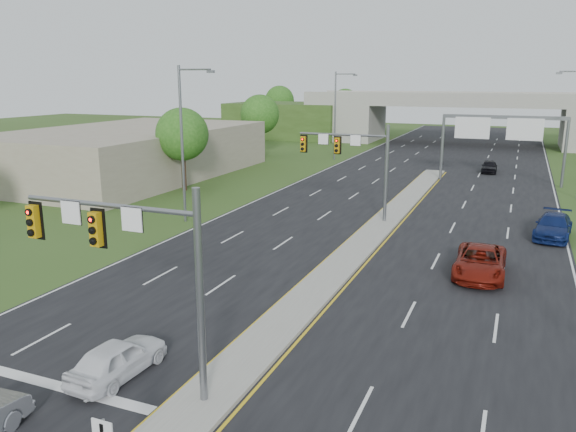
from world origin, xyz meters
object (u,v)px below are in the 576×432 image
at_px(overpass, 465,122).
at_px(car_far_a, 480,262).
at_px(signal_mast_far, 355,156).
at_px(car_white, 118,358).
at_px(signal_mast_near, 135,254).
at_px(car_far_b, 553,226).
at_px(sign_gantry, 501,130).
at_px(car_far_c, 489,166).

distance_m(overpass, car_far_a, 64.53).
relative_size(signal_mast_far, car_white, 1.77).
relative_size(signal_mast_near, car_far_b, 1.36).
bearing_deg(sign_gantry, signal_mast_near, -101.25).
xyz_separation_m(signal_mast_far, car_far_a, (9.42, -8.99, -3.95)).
relative_size(signal_mast_far, sign_gantry, 0.60).
distance_m(signal_mast_far, car_white, 24.96).
bearing_deg(signal_mast_near, overpass, 88.38).
relative_size(car_far_a, car_far_c, 1.37).
bearing_deg(signal_mast_near, car_white, 163.27).
height_order(overpass, car_far_c, overpass).
relative_size(signal_mast_far, car_far_a, 1.29).
distance_m(car_far_a, car_far_b, 10.29).
xyz_separation_m(overpass, car_far_a, (7.15, -64.07, -2.78)).
bearing_deg(car_far_c, car_white, -101.40).
bearing_deg(overpass, car_far_c, -78.90).
distance_m(signal_mast_far, car_far_b, 13.85).
distance_m(overpass, car_far_b, 55.70).
distance_m(signal_mast_far, car_far_c, 28.13).
xyz_separation_m(signal_mast_far, car_far_b, (13.26, 0.55, -3.96)).
xyz_separation_m(car_far_a, car_far_c, (-1.59, 35.72, -0.08)).
relative_size(sign_gantry, overpass, 0.14).
height_order(signal_mast_far, car_far_a, signal_mast_far).
height_order(signal_mast_far, car_far_c, signal_mast_far).
height_order(car_white, car_far_b, car_far_b).
height_order(signal_mast_near, car_white, signal_mast_near).
height_order(overpass, car_far_a, overpass).
distance_m(car_far_b, car_far_c, 26.74).
bearing_deg(overpass, car_white, -92.60).
distance_m(car_white, car_far_b, 29.08).
xyz_separation_m(car_far_b, car_far_c, (-5.44, 26.18, -0.07)).
relative_size(signal_mast_near, car_white, 1.77).
distance_m(signal_mast_near, car_white, 4.27).
distance_m(signal_mast_far, overpass, 55.13).
distance_m(signal_mast_far, sign_gantry, 21.91).
bearing_deg(car_white, car_far_b, -117.44).
relative_size(signal_mast_far, overpass, 0.09).
relative_size(signal_mast_far, car_far_c, 1.76).
distance_m(signal_mast_near, sign_gantry, 45.88).
relative_size(car_white, car_far_b, 0.77).
distance_m(signal_mast_near, overpass, 80.11).
bearing_deg(sign_gantry, car_white, -103.01).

